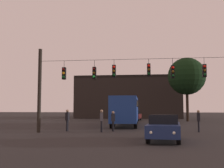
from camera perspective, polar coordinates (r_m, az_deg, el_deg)
ground_plane at (r=29.17m, az=5.22°, el=-8.74°), size 168.00×168.00×0.00m
overhead_signal_span at (r=20.58m, az=4.32°, el=0.29°), size 14.96×0.44×6.58m
city_bus at (r=29.57m, az=2.91°, el=-5.08°), size 2.70×11.04×3.00m
car_near_right at (r=16.33m, az=10.84°, el=-8.85°), size 2.24×4.47×1.52m
car_far_left at (r=40.70m, az=4.65°, el=-6.55°), size 2.16×4.45×1.52m
pedestrian_crossing_left at (r=21.64m, az=-2.21°, el=-7.40°), size 0.30×0.40×1.77m
pedestrian_crossing_center at (r=22.76m, az=17.67°, el=-7.11°), size 0.31×0.40×1.73m
pedestrian_crossing_right at (r=22.93m, az=-9.34°, el=-7.19°), size 0.27×0.38×1.77m
pedestrian_near_bus at (r=22.36m, az=0.23°, el=-7.54°), size 0.35×0.42×1.64m
corner_building at (r=53.76m, az=3.63°, el=-2.93°), size 19.11×12.70×7.67m
tree_left_silhouette at (r=40.35m, az=15.37°, el=1.56°), size 5.34×5.34×9.08m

